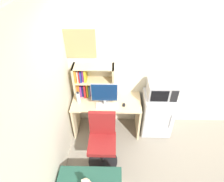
# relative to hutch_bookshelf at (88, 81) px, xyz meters

# --- Properties ---
(wall_back) EXTENTS (6.40, 0.04, 2.60)m
(wall_back) POSITION_rel_hutch_bookshelf_xyz_m (1.66, 0.14, 0.25)
(wall_back) COLOR silver
(wall_back) RESTS_ON ground_plane
(wall_left) EXTENTS (0.04, 4.40, 2.60)m
(wall_left) POSITION_rel_hutch_bookshelf_xyz_m (-0.36, -1.48, 0.25)
(wall_left) COLOR silver
(wall_left) RESTS_ON ground_plane
(desk) EXTENTS (1.22, 0.57, 0.74)m
(desk) POSITION_rel_hutch_bookshelf_xyz_m (0.32, -0.17, -0.54)
(desk) COLOR beige
(desk) RESTS_ON ground_plane
(hutch_bookshelf) EXTENTS (0.70, 0.25, 0.62)m
(hutch_bookshelf) POSITION_rel_hutch_bookshelf_xyz_m (0.00, 0.00, 0.00)
(hutch_bookshelf) COLOR beige
(hutch_bookshelf) RESTS_ON desk
(monitor) EXTENTS (0.45, 0.21, 0.45)m
(monitor) POSITION_rel_hutch_bookshelf_xyz_m (0.30, -0.27, -0.07)
(monitor) COLOR #B7B7BC
(monitor) RESTS_ON desk
(keyboard) EXTENTS (0.37, 0.16, 0.02)m
(keyboard) POSITION_rel_hutch_bookshelf_xyz_m (0.33, -0.31, -0.30)
(keyboard) COLOR silver
(keyboard) RESTS_ON desk
(computer_mouse) EXTENTS (0.05, 0.10, 0.04)m
(computer_mouse) POSITION_rel_hutch_bookshelf_xyz_m (0.63, -0.28, -0.29)
(computer_mouse) COLOR black
(computer_mouse) RESTS_ON desk
(water_bottle) EXTENTS (0.07, 0.07, 0.22)m
(water_bottle) POSITION_rel_hutch_bookshelf_xyz_m (-0.16, -0.20, -0.21)
(water_bottle) COLOR silver
(water_bottle) RESTS_ON desk
(mini_fridge) EXTENTS (0.55, 0.49, 0.87)m
(mini_fridge) POSITION_rel_hutch_bookshelf_xyz_m (1.26, -0.15, -0.62)
(mini_fridge) COLOR silver
(mini_fridge) RESTS_ON ground_plane
(microwave) EXTENTS (0.47, 0.40, 0.28)m
(microwave) POSITION_rel_hutch_bookshelf_xyz_m (1.26, -0.14, -0.04)
(microwave) COLOR #ADADB2
(microwave) RESTS_ON mini_fridge
(desk_chair) EXTENTS (0.49, 0.49, 0.99)m
(desk_chair) POSITION_rel_hutch_bookshelf_xyz_m (0.28, -0.84, -0.61)
(desk_chair) COLOR black
(desk_chair) RESTS_ON ground_plane
(wall_corkboard) EXTENTS (0.67, 0.02, 0.48)m
(wall_corkboard) POSITION_rel_hutch_bookshelf_xyz_m (-0.18, 0.10, 0.64)
(wall_corkboard) COLOR tan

